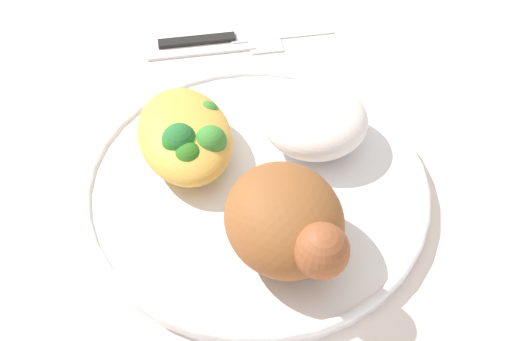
{
  "coord_description": "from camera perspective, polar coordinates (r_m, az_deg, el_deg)",
  "views": [
    {
      "loc": [
        0.31,
        -0.09,
        0.39
      ],
      "look_at": [
        0.0,
        0.0,
        0.03
      ],
      "focal_mm": 42.95,
      "sensor_mm": 36.0,
      "label": 1
    }
  ],
  "objects": [
    {
      "name": "rice_pile",
      "position": [
        0.51,
        5.58,
        4.61
      ],
      "size": [
        0.08,
        0.09,
        0.04
      ],
      "primitive_type": "ellipsoid",
      "color": "white",
      "rests_on": "plate"
    },
    {
      "name": "roasted_chicken",
      "position": [
        0.43,
        2.81,
        -4.83
      ],
      "size": [
        0.11,
        0.08,
        0.06
      ],
      "color": "brown",
      "rests_on": "plate"
    },
    {
      "name": "plate",
      "position": [
        0.5,
        0.0,
        -1.3
      ],
      "size": [
        0.28,
        0.28,
        0.02
      ],
      "color": "white",
      "rests_on": "ground_plane"
    },
    {
      "name": "knife",
      "position": [
        0.65,
        -2.52,
        12.35
      ],
      "size": [
        0.04,
        0.19,
        0.01
      ],
      "color": "black",
      "rests_on": "ground_plane"
    },
    {
      "name": "ground_plane",
      "position": [
        0.51,
        0.0,
        -1.88
      ],
      "size": [
        2.0,
        2.0,
        0.0
      ],
      "primitive_type": "plane",
      "color": "silver"
    },
    {
      "name": "mac_cheese_with_broccoli",
      "position": [
        0.5,
        -6.56,
        3.22
      ],
      "size": [
        0.11,
        0.08,
        0.04
      ],
      "color": "gold",
      "rests_on": "plate"
    },
    {
      "name": "fork",
      "position": [
        0.64,
        -3.11,
        11.19
      ],
      "size": [
        0.03,
        0.14,
        0.01
      ],
      "color": "silver",
      "rests_on": "ground_plane"
    }
  ]
}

